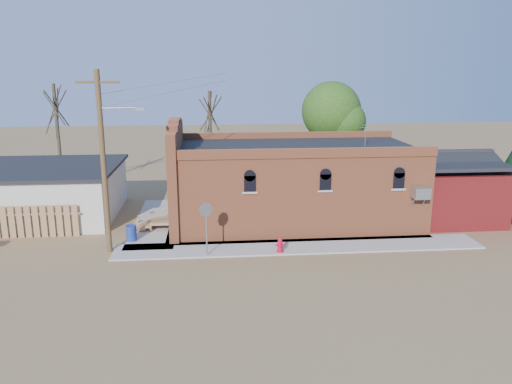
{
  "coord_description": "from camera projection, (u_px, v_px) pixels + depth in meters",
  "views": [
    {
      "loc": [
        -2.98,
        -23.23,
        9.01
      ],
      "look_at": [
        -0.55,
        3.37,
        2.4
      ],
      "focal_mm": 35.0,
      "sensor_mm": 36.0,
      "label": 1
    }
  ],
  "objects": [
    {
      "name": "tree_bare_far",
      "position": [
        55.0,
        107.0,
        35.65
      ],
      "size": [
        2.8,
        2.8,
        8.16
      ],
      "color": "#4A3B2A",
      "rests_on": "ground"
    },
    {
      "name": "stop_sign",
      "position": [
        206.0,
        215.0,
        24.07
      ],
      "size": [
        0.68,
        0.39,
        2.71
      ],
      "rotation": [
        0.0,
        0.0,
        0.04
      ],
      "color": "#939398",
      "rests_on": "sidewalk_south"
    },
    {
      "name": "ground",
      "position": [
        273.0,
        254.0,
        24.88
      ],
      "size": [
        120.0,
        120.0,
        0.0
      ],
      "primitive_type": "plane",
      "color": "brown",
      "rests_on": "ground"
    },
    {
      "name": "red_shed",
      "position": [
        448.0,
        181.0,
        30.67
      ],
      "size": [
        5.4,
        6.4,
        4.3
      ],
      "color": "#5C120F",
      "rests_on": "ground"
    },
    {
      "name": "trash_barrel",
      "position": [
        131.0,
        233.0,
        26.57
      ],
      "size": [
        0.68,
        0.68,
        0.83
      ],
      "primitive_type": "cylinder",
      "rotation": [
        0.0,
        0.0,
        0.31
      ],
      "color": "navy",
      "rests_on": "sidewalk_west"
    },
    {
      "name": "utility_pole",
      "position": [
        104.0,
        159.0,
        24.17
      ],
      "size": [
        3.12,
        0.26,
        9.0
      ],
      "color": "#4E371F",
      "rests_on": "ground"
    },
    {
      "name": "wood_fence",
      "position": [
        32.0,
        222.0,
        27.21
      ],
      "size": [
        5.2,
        0.1,
        1.8
      ],
      "primitive_type": null,
      "color": "#926342",
      "rests_on": "ground"
    },
    {
      "name": "brick_bar",
      "position": [
        289.0,
        184.0,
        29.78
      ],
      "size": [
        16.4,
        7.97,
        6.3
      ],
      "color": "#C0633A",
      "rests_on": "ground"
    },
    {
      "name": "tree_bare_near",
      "position": [
        210.0,
        112.0,
        35.75
      ],
      "size": [
        2.8,
        2.8,
        7.65
      ],
      "color": "#4A3B2A",
      "rests_on": "ground"
    },
    {
      "name": "sidewalk_west",
      "position": [
        157.0,
        222.0,
        30.11
      ],
      "size": [
        2.6,
        10.0,
        0.08
      ],
      "primitive_type": "cube",
      "color": "#9E9991",
      "rests_on": "ground"
    },
    {
      "name": "sidewalk_south",
      "position": [
        300.0,
        247.0,
        25.87
      ],
      "size": [
        19.0,
        2.2,
        0.08
      ],
      "primitive_type": "cube",
      "color": "#9E9991",
      "rests_on": "ground"
    },
    {
      "name": "fire_hydrant",
      "position": [
        280.0,
        244.0,
        24.93
      ],
      "size": [
        0.46,
        0.46,
        0.79
      ],
      "rotation": [
        0.0,
        0.0,
        0.37
      ],
      "color": "red",
      "rests_on": "sidewalk_south"
    },
    {
      "name": "tree_leafy",
      "position": [
        331.0,
        111.0,
        37.04
      ],
      "size": [
        4.4,
        4.4,
        8.15
      ],
      "color": "#4A3B2A",
      "rests_on": "ground"
    }
  ]
}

